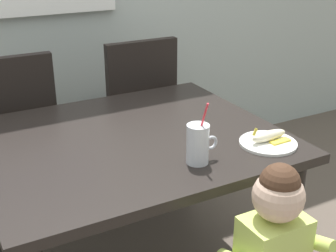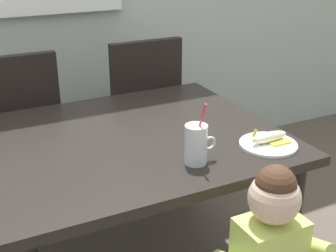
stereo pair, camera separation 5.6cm
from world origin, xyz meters
name	(u,v)px [view 1 (the left image)]	position (x,y,z in m)	size (l,w,h in m)	color
dining_table	(132,156)	(0.00, 0.00, 0.62)	(1.21, 1.04, 0.71)	black
dining_chair_left	(13,130)	(-0.36, 0.72, 0.54)	(0.44, 0.44, 0.96)	black
dining_chair_right	(135,107)	(0.35, 0.73, 0.54)	(0.44, 0.44, 0.96)	black
toddler_standing	(273,248)	(0.21, -0.67, 0.53)	(0.33, 0.24, 0.84)	#3F4760
milk_cup	(198,146)	(0.12, -0.33, 0.78)	(0.13, 0.09, 0.25)	silver
snack_plate	(268,143)	(0.45, -0.34, 0.72)	(0.23, 0.23, 0.01)	white
peeled_banana	(269,136)	(0.46, -0.33, 0.75)	(0.17, 0.11, 0.07)	#F4EAC6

